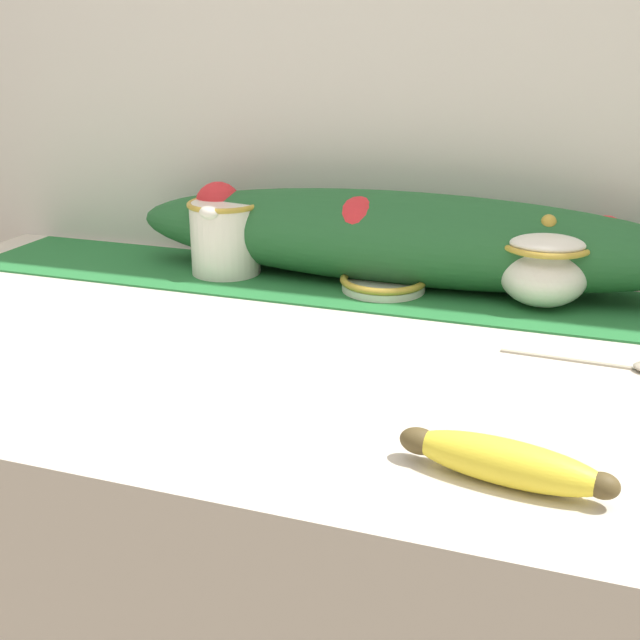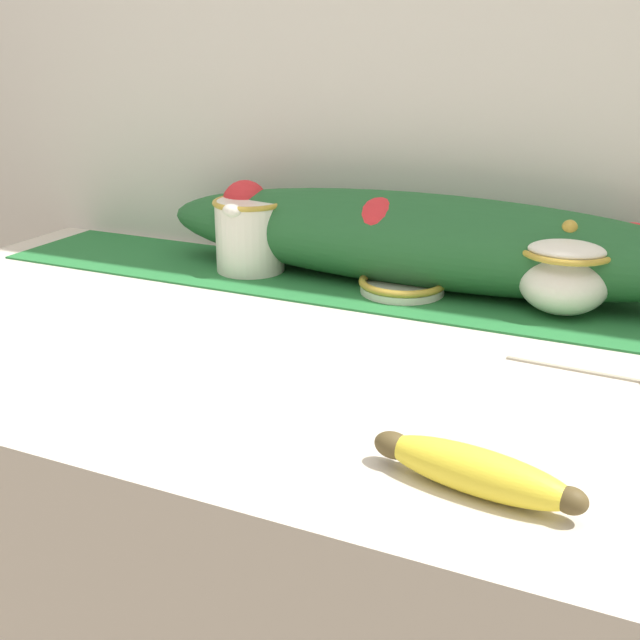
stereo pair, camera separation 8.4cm
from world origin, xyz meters
name	(u,v)px [view 2 (the right image)]	position (x,y,z in m)	size (l,w,h in m)	color
back_wall	(453,81)	(0.00, 0.36, 1.20)	(2.23, 0.04, 2.40)	silver
table_runner	(414,293)	(0.00, 0.23, 0.92)	(1.31, 0.20, 0.00)	#236B33
cream_pitcher	(250,233)	(-0.26, 0.23, 0.98)	(0.11, 0.13, 0.11)	white
sugar_bowl	(565,272)	(0.20, 0.23, 0.98)	(0.12, 0.12, 0.12)	white
small_dish	(402,285)	(-0.02, 0.22, 0.94)	(0.12, 0.12, 0.02)	white
banana	(474,471)	(0.21, -0.24, 0.94)	(0.18, 0.06, 0.04)	yellow
poinsettia_garland	(422,239)	(0.00, 0.26, 0.99)	(0.83, 0.14, 0.13)	#235B2D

